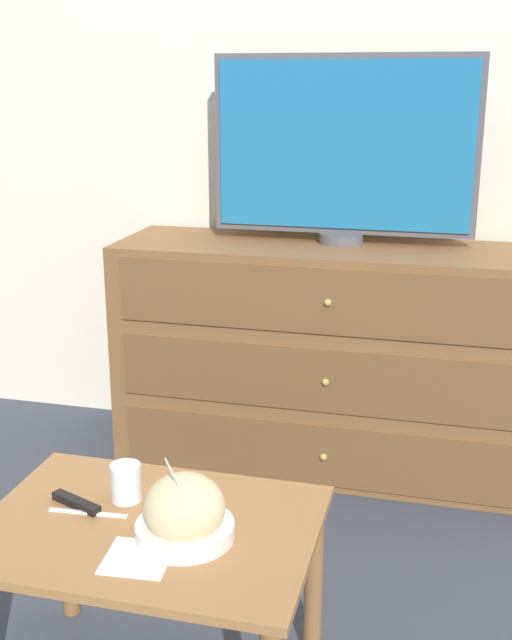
% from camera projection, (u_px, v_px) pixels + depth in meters
% --- Properties ---
extents(ground_plane, '(12.00, 12.00, 0.00)m').
position_uv_depth(ground_plane, '(318.00, 432.00, 3.19)').
color(ground_plane, '#383D47').
extents(wall_back, '(12.00, 0.05, 2.60)m').
position_uv_depth(wall_back, '(328.00, 92.00, 2.83)').
color(wall_back, silver).
rests_on(wall_back, ground_plane).
extents(dresser, '(1.53, 0.46, 0.81)m').
position_uv_depth(dresser, '(336.00, 359.00, 2.81)').
color(dresser, brown).
rests_on(dresser, ground_plane).
extents(tv, '(0.89, 0.15, 0.62)m').
position_uv_depth(tv, '(344.00, 148.00, 2.67)').
color(tv, '#515156').
rests_on(tv, dresser).
extents(coffee_table, '(0.72, 0.52, 0.44)m').
position_uv_depth(coffee_table, '(150.00, 555.00, 1.73)').
color(coffee_table, '#9E6B3D').
rests_on(coffee_table, ground_plane).
extents(takeout_bowl, '(0.21, 0.21, 0.19)m').
position_uv_depth(takeout_bowl, '(184.00, 513.00, 1.64)').
color(takeout_bowl, silver).
rests_on(takeout_bowl, coffee_table).
extents(drink_cup, '(0.07, 0.07, 0.09)m').
position_uv_depth(drink_cup, '(126.00, 484.00, 1.80)').
color(drink_cup, white).
rests_on(drink_cup, coffee_table).
extents(napkin, '(0.14, 0.14, 0.00)m').
position_uv_depth(napkin, '(138.00, 558.00, 1.58)').
color(napkin, white).
rests_on(napkin, coffee_table).
extents(knife, '(0.18, 0.02, 0.01)m').
position_uv_depth(knife, '(88.00, 513.00, 1.74)').
color(knife, white).
rests_on(knife, coffee_table).
extents(remote_control, '(0.13, 0.07, 0.02)m').
position_uv_depth(remote_control, '(76.00, 503.00, 1.77)').
color(remote_control, black).
rests_on(remote_control, coffee_table).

